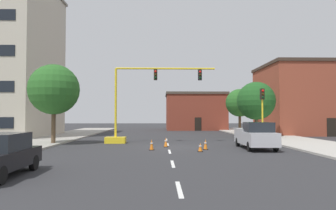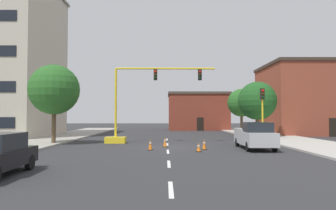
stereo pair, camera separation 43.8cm
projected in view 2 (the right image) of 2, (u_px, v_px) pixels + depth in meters
ground_plane at (168, 147)px, 24.43m from camera, size 160.00×160.00×0.00m
sidewalk_left at (50, 139)px, 32.32m from camera, size 6.00×56.00×0.14m
sidewalk_right at (283, 139)px, 32.54m from camera, size 6.00×56.00×0.14m
lane_stripe_seg_0 at (171, 189)px, 10.44m from camera, size 0.16×2.40×0.01m
lane_stripe_seg_1 at (169, 164)px, 15.94m from camera, size 0.16×2.40×0.01m
lane_stripe_seg_2 at (168, 152)px, 21.43m from camera, size 0.16×2.40×0.01m
lane_stripe_seg_3 at (167, 144)px, 26.93m from camera, size 0.16×2.40×0.01m
lane_stripe_seg_4 at (167, 139)px, 32.43m from camera, size 0.16×2.40×0.01m
building_brick_center at (197, 111)px, 56.03m from camera, size 10.49×9.06×6.50m
building_row_right at (312, 99)px, 42.13m from camera, size 12.61×10.91×9.38m
traffic_signal_gantry at (130, 118)px, 28.28m from camera, size 9.88×1.20×6.83m
traffic_light_pole_right at (262, 103)px, 26.76m from camera, size 0.32×0.47×4.80m
tree_left_near at (54, 90)px, 27.06m from camera, size 4.32×4.32×6.88m
tree_right_far at (241, 103)px, 43.23m from camera, size 3.84×3.84×6.19m
tree_right_mid at (257, 101)px, 34.94m from camera, size 4.26×4.26×6.27m
pickup_truck_silver at (255, 136)px, 23.17m from camera, size 2.16×5.46×1.99m
traffic_cone_roadside_a at (165, 142)px, 24.63m from camera, size 0.36×0.36×0.77m
traffic_cone_roadside_b at (150, 145)px, 22.40m from camera, size 0.36×0.36×0.78m
traffic_cone_roadside_c at (199, 147)px, 21.37m from camera, size 0.36×0.36×0.61m
traffic_cone_roadside_d at (204, 144)px, 22.68m from camera, size 0.36×0.36×0.77m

